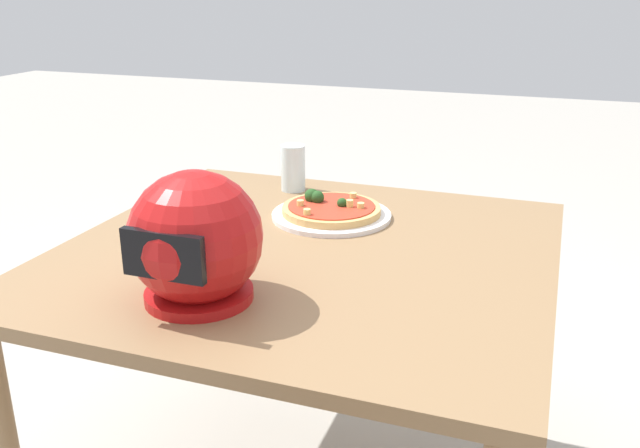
{
  "coord_description": "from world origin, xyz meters",
  "views": [
    {
      "loc": [
        -0.51,
        1.35,
        1.3
      ],
      "look_at": [
        0.01,
        -0.11,
        0.74
      ],
      "focal_mm": 38.38,
      "sensor_mm": 36.0,
      "label": 1
    }
  ],
  "objects_px": {
    "drinking_glass": "(293,168)",
    "motorcycle_helmet": "(195,240)",
    "pizza": "(330,208)",
    "dining_table": "(307,278)"
  },
  "relations": [
    {
      "from": "drinking_glass",
      "to": "motorcycle_helmet",
      "type": "bearing_deg",
      "value": 97.54
    },
    {
      "from": "motorcycle_helmet",
      "to": "pizza",
      "type": "bearing_deg",
      "value": -98.75
    },
    {
      "from": "pizza",
      "to": "dining_table",
      "type": "bearing_deg",
      "value": 94.92
    },
    {
      "from": "pizza",
      "to": "drinking_glass",
      "type": "xyz_separation_m",
      "value": [
        0.18,
        -0.19,
        0.04
      ]
    },
    {
      "from": "dining_table",
      "to": "motorcycle_helmet",
      "type": "xyz_separation_m",
      "value": [
        0.1,
        0.32,
        0.2
      ]
    },
    {
      "from": "dining_table",
      "to": "motorcycle_helmet",
      "type": "height_order",
      "value": "motorcycle_helmet"
    },
    {
      "from": "motorcycle_helmet",
      "to": "dining_table",
      "type": "bearing_deg",
      "value": -107.74
    },
    {
      "from": "dining_table",
      "to": "drinking_glass",
      "type": "xyz_separation_m",
      "value": [
        0.2,
        -0.41,
        0.14
      ]
    },
    {
      "from": "drinking_glass",
      "to": "dining_table",
      "type": "bearing_deg",
      "value": 115.74
    },
    {
      "from": "motorcycle_helmet",
      "to": "drinking_glass",
      "type": "height_order",
      "value": "motorcycle_helmet"
    }
  ]
}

